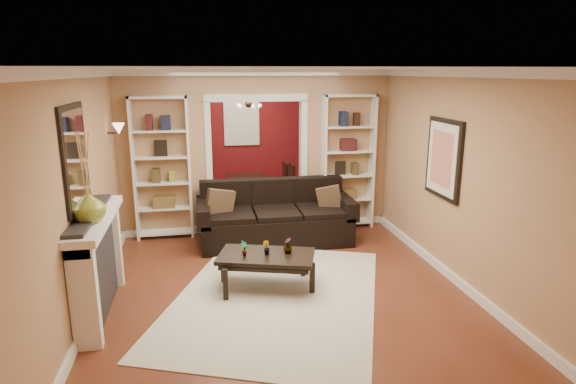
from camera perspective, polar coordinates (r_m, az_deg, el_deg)
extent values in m
plane|color=brown|center=(7.35, -2.42, -7.20)|extent=(8.00, 8.00, 0.00)
plane|color=white|center=(6.84, -2.66, 14.36)|extent=(8.00, 8.00, 0.00)
plane|color=tan|center=(10.90, -5.52, 7.12)|extent=(8.00, 0.00, 8.00)
plane|color=tan|center=(3.22, 7.71, -10.27)|extent=(8.00, 0.00, 8.00)
plane|color=tan|center=(7.03, -21.03, 2.34)|extent=(0.00, 8.00, 8.00)
plane|color=tan|center=(7.61, 14.52, 3.68)|extent=(0.00, 8.00, 8.00)
cube|color=tan|center=(8.14, -3.73, 4.77)|extent=(4.50, 0.15, 2.70)
cube|color=maroon|center=(10.87, -5.51, 6.94)|extent=(4.44, 0.04, 2.64)
cube|color=#8CA5CC|center=(10.81, -5.52, 8.12)|extent=(0.78, 0.03, 0.98)
cube|color=beige|center=(5.99, -1.41, -12.29)|extent=(3.39, 3.93, 0.01)
cube|color=black|center=(7.64, -1.49, -2.53)|extent=(2.46, 1.06, 0.96)
cube|color=brown|center=(7.48, -8.08, -1.43)|extent=(0.44, 0.24, 0.42)
cube|color=brown|center=(7.75, 4.90, -0.99)|extent=(0.39, 0.20, 0.37)
cube|color=black|center=(6.15, -2.57, -9.33)|extent=(1.32, 0.96, 0.45)
imported|color=#336626|center=(6.00, -5.22, -6.68)|extent=(0.12, 0.12, 0.19)
imported|color=#336626|center=(6.03, -2.60, -6.62)|extent=(0.12, 0.12, 0.17)
imported|color=#336626|center=(6.07, -0.01, -6.36)|extent=(0.11, 0.11, 0.20)
cube|color=white|center=(7.98, -14.69, 2.68)|extent=(0.90, 0.30, 2.30)
cube|color=white|center=(8.34, 7.09, 3.52)|extent=(0.90, 0.30, 2.30)
cube|color=white|center=(5.79, -21.35, -8.07)|extent=(0.32, 1.70, 1.16)
imported|color=olive|center=(5.32, -22.57, -1.53)|extent=(0.34, 0.34, 0.35)
cube|color=silver|center=(5.50, -23.92, 3.79)|extent=(0.03, 0.95, 1.10)
cube|color=#FFE0A5|center=(7.47, -19.87, 6.83)|extent=(0.18, 0.18, 0.22)
cube|color=black|center=(6.68, 17.89, 3.78)|extent=(0.04, 0.85, 1.05)
imported|color=black|center=(9.78, -4.50, -0.17)|extent=(1.49, 0.83, 0.52)
cube|color=black|center=(9.40, -7.66, 0.38)|extent=(0.57, 0.57, 0.91)
cube|color=black|center=(9.51, -1.03, 0.72)|extent=(0.57, 0.57, 0.93)
cube|color=black|center=(10.00, -7.84, 0.88)|extent=(0.41, 0.41, 0.80)
cube|color=black|center=(10.10, -1.60, 1.26)|extent=(0.43, 0.43, 0.84)
cube|color=#3C271B|center=(9.55, -4.90, 10.18)|extent=(0.50, 0.50, 0.30)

